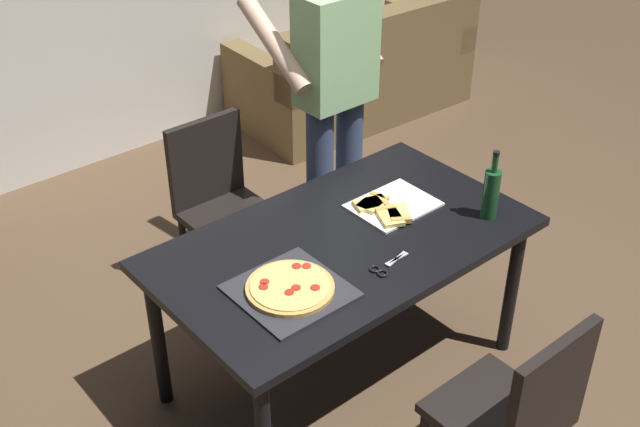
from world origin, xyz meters
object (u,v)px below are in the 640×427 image
object	(u,v)px
dining_table	(343,254)
wine_bottle	(491,192)
couch	(357,75)
chair_far_side	(219,196)
chair_near_camera	(518,410)
person_serving_pizza	(333,91)
pepperoni_pizza_on_tray	(290,289)
kitchen_scissors	(385,267)

from	to	relation	value
dining_table	wine_bottle	world-z (taller)	wine_bottle
couch	chair_far_side	bearing A→B (deg)	-151.10
dining_table	chair_near_camera	distance (m)	0.95
chair_far_side	chair_near_camera	bearing A→B (deg)	-90.00
dining_table	wine_bottle	bearing A→B (deg)	-24.76
couch	chair_near_camera	bearing A→B (deg)	-122.97
chair_near_camera	person_serving_pizza	bearing A→B (deg)	71.21
chair_far_side	couch	world-z (taller)	chair_far_side
chair_near_camera	wine_bottle	size ratio (longest dim) A/B	2.85
dining_table	couch	xyz separation A→B (m)	(1.90, 1.99, -0.37)
pepperoni_pizza_on_tray	wine_bottle	size ratio (longest dim) A/B	1.25
kitchen_scissors	dining_table	bearing A→B (deg)	88.38
dining_table	person_serving_pizza	distance (m)	0.97
chair_far_side	wine_bottle	size ratio (longest dim) A/B	2.85
wine_bottle	kitchen_scissors	size ratio (longest dim) A/B	1.61
dining_table	kitchen_scissors	distance (m)	0.27
dining_table	chair_near_camera	bearing A→B (deg)	-90.00
person_serving_pizza	pepperoni_pizza_on_tray	world-z (taller)	person_serving_pizza
chair_near_camera	chair_far_side	size ratio (longest dim) A/B	1.00
couch	person_serving_pizza	distance (m)	1.97
pepperoni_pizza_on_tray	kitchen_scissors	size ratio (longest dim) A/B	2.02
pepperoni_pizza_on_tray	chair_near_camera	bearing A→B (deg)	-64.47
couch	dining_table	bearing A→B (deg)	-133.68
chair_far_side	pepperoni_pizza_on_tray	size ratio (longest dim) A/B	2.27
chair_far_side	couch	distance (m)	2.18
couch	person_serving_pizza	xyz separation A→B (m)	(-1.33, -1.27, 0.70)
chair_near_camera	kitchen_scissors	world-z (taller)	chair_near_camera
couch	pepperoni_pizza_on_tray	size ratio (longest dim) A/B	4.37
chair_near_camera	couch	xyz separation A→B (m)	(1.90, 2.93, -0.21)
person_serving_pizza	chair_far_side	bearing A→B (deg)	158.68
chair_near_camera	chair_far_side	xyz separation A→B (m)	(0.00, 1.88, 0.00)
chair_near_camera	pepperoni_pizza_on_tray	size ratio (longest dim) A/B	2.27
chair_near_camera	couch	size ratio (longest dim) A/B	0.52
chair_far_side	pepperoni_pizza_on_tray	bearing A→B (deg)	-109.74
dining_table	chair_far_side	xyz separation A→B (m)	(0.00, 0.94, -0.16)
person_serving_pizza	kitchen_scissors	world-z (taller)	person_serving_pizza
chair_near_camera	person_serving_pizza	distance (m)	1.82
pepperoni_pizza_on_tray	wine_bottle	world-z (taller)	wine_bottle
dining_table	wine_bottle	xyz separation A→B (m)	(0.59, -0.27, 0.20)
chair_far_side	person_serving_pizza	size ratio (longest dim) A/B	0.51
couch	pepperoni_pizza_on_tray	xyz separation A→B (m)	(-2.28, -2.12, 0.46)
pepperoni_pizza_on_tray	kitchen_scissors	world-z (taller)	pepperoni_pizza_on_tray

